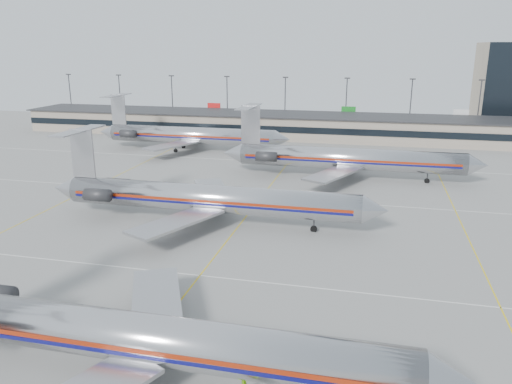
% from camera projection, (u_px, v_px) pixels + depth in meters
% --- Properties ---
extents(ground, '(260.00, 260.00, 0.00)m').
position_uv_depth(ground, '(162.00, 324.00, 44.38)').
color(ground, gray).
rests_on(ground, ground).
extents(apron_markings, '(160.00, 0.15, 0.02)m').
position_uv_depth(apron_markings, '(200.00, 275.00, 53.72)').
color(apron_markings, silver).
rests_on(apron_markings, ground).
extents(terminal, '(162.00, 17.00, 6.25)m').
position_uv_depth(terminal, '(308.00, 126.00, 135.03)').
color(terminal, gray).
rests_on(terminal, ground).
extents(light_mast_row, '(163.60, 0.40, 15.28)m').
position_uv_depth(light_mast_row, '(315.00, 100.00, 146.62)').
color(light_mast_row, '#38383D').
rests_on(light_mast_row, ground).
extents(jet_foreground, '(45.95, 27.06, 12.03)m').
position_uv_depth(jet_foreground, '(129.00, 335.00, 36.28)').
color(jet_foreground, silver).
rests_on(jet_foreground, ground).
extents(jet_second_row, '(48.19, 28.38, 12.61)m').
position_uv_depth(jet_second_row, '(203.00, 198.00, 68.89)').
color(jet_second_row, silver).
rests_on(jet_second_row, ground).
extents(jet_third_row, '(48.28, 29.70, 13.20)m').
position_uv_depth(jet_third_row, '(344.00, 158.00, 92.54)').
color(jet_third_row, silver).
rests_on(jet_third_row, ground).
extents(jet_back_row, '(47.21, 29.04, 12.91)m').
position_uv_depth(jet_back_row, '(188.00, 135.00, 117.45)').
color(jet_back_row, silver).
rests_on(jet_back_row, ground).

